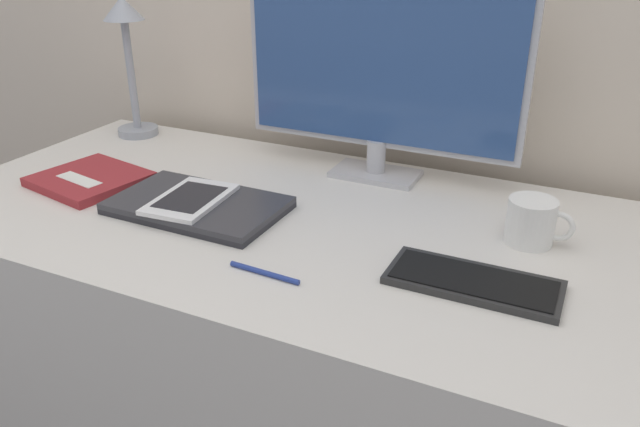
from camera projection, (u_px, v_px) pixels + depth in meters
name	position (u px, v px, depth m)	size (l,w,h in m)	color
desk	(291.00, 368.00, 1.39)	(1.50, 0.74, 0.76)	silver
monitor	(380.00, 70.00, 1.32)	(0.62, 0.11, 0.44)	#B7B7BC
keyboard	(473.00, 282.00, 0.99)	(0.27, 0.12, 0.01)	#282828
laptop	(198.00, 205.00, 1.24)	(0.34, 0.21, 0.02)	#232328
ereader	(190.00, 199.00, 1.23)	(0.14, 0.20, 0.01)	white
desk_lamp	(128.00, 47.00, 1.60)	(0.11, 0.11, 0.36)	#999EA8
notebook	(90.00, 179.00, 1.37)	(0.25, 0.24, 0.02)	maroon
coffee_mug	(532.00, 222.00, 1.11)	(0.12, 0.09, 0.08)	white
pen	(264.00, 273.00, 1.02)	(0.13, 0.02, 0.01)	navy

